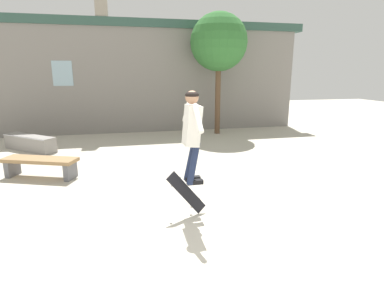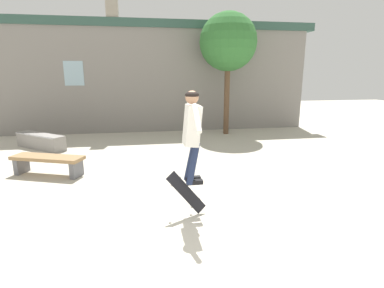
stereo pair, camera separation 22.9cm
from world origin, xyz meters
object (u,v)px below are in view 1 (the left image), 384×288
(park_bench, at_px, (40,163))
(tree_right, at_px, (219,43))
(skateboard_flipping, at_px, (186,193))
(skater, at_px, (192,129))
(skate_ledge, at_px, (30,143))

(park_bench, bearing_deg, tree_right, 57.42)
(skateboard_flipping, bearing_deg, skater, 1.79)
(tree_right, xyz_separation_m, skater, (-2.46, -6.55, -1.95))
(tree_right, distance_m, skater, 7.26)
(tree_right, height_order, park_bench, tree_right)
(tree_right, bearing_deg, park_bench, -143.54)
(skate_ledge, bearing_deg, skater, -13.32)
(park_bench, distance_m, skate_ledge, 2.87)
(park_bench, bearing_deg, skate_ledge, 130.62)
(park_bench, height_order, skateboard_flipping, skateboard_flipping)
(tree_right, xyz_separation_m, park_bench, (-5.44, -4.02, -3.08))
(tree_right, distance_m, park_bench, 7.43)
(tree_right, relative_size, skateboard_flipping, 5.78)
(tree_right, height_order, skateboard_flipping, tree_right)
(skate_ledge, bearing_deg, tree_right, 51.31)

